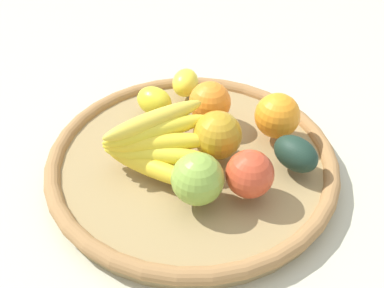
% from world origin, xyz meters
% --- Properties ---
extents(ground_plane, '(2.40, 2.40, 0.00)m').
position_xyz_m(ground_plane, '(0.00, 0.00, 0.00)').
color(ground_plane, '#B7B79D').
rests_on(ground_plane, ground).
extents(basket, '(0.48, 0.48, 0.04)m').
position_xyz_m(basket, '(0.00, 0.00, 0.02)').
color(basket, '#9A8151').
rests_on(basket, ground_plane).
extents(orange_1, '(0.10, 0.10, 0.07)m').
position_xyz_m(orange_1, '(-0.01, 0.10, 0.08)').
color(orange_1, orange).
rests_on(orange_1, basket).
extents(apple_1, '(0.08, 0.08, 0.07)m').
position_xyz_m(apple_1, '(0.11, -0.04, 0.07)').
color(apple_1, '#C84528').
rests_on(apple_1, basket).
extents(banana_bunch, '(0.18, 0.16, 0.08)m').
position_xyz_m(banana_bunch, '(-0.04, -0.05, 0.08)').
color(banana_bunch, yellow).
rests_on(banana_bunch, basket).
extents(orange_0, '(0.10, 0.10, 0.08)m').
position_xyz_m(orange_0, '(0.10, 0.11, 0.08)').
color(orange_0, orange).
rests_on(orange_0, basket).
extents(avocado, '(0.09, 0.08, 0.05)m').
position_xyz_m(avocado, '(0.16, 0.05, 0.07)').
color(avocado, '#1B3427').
rests_on(avocado, basket).
extents(apple_2, '(0.11, 0.11, 0.08)m').
position_xyz_m(apple_2, '(0.05, -0.08, 0.08)').
color(apple_2, '#87AE40').
rests_on(apple_2, basket).
extents(lemon_0, '(0.07, 0.06, 0.05)m').
position_xyz_m(lemon_0, '(-0.11, 0.07, 0.06)').
color(lemon_0, yellow).
rests_on(lemon_0, basket).
extents(apple_0, '(0.11, 0.11, 0.08)m').
position_xyz_m(apple_0, '(0.04, 0.02, 0.08)').
color(apple_0, '#BE8F20').
rests_on(apple_0, basket).
extents(lemon_1, '(0.06, 0.08, 0.05)m').
position_xyz_m(lemon_1, '(-0.09, 0.15, 0.06)').
color(lemon_1, yellow).
rests_on(lemon_1, basket).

